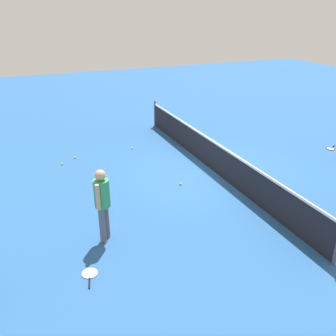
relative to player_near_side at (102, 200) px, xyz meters
name	(u,v)px	position (x,y,z in m)	size (l,w,h in m)	color
ground_plane	(212,170)	(-2.35, 4.04, -1.01)	(40.00, 40.00, 0.00)	#265693
court_net	(213,155)	(-2.35, 4.04, -0.51)	(10.09, 0.09, 1.07)	#4C4C51
player_near_side	(102,200)	(0.00, 0.00, 0.00)	(0.48, 0.47, 1.70)	#595960
tennis_racket_near_player	(90,274)	(1.04, -0.57, -1.00)	(0.61, 0.38, 0.03)	white
tennis_racket_far_player	(331,148)	(-2.26, 8.92, -1.00)	(0.41, 0.60, 0.03)	black
tennis_ball_near_player	(75,157)	(-4.98, 0.18, -0.98)	(0.07, 0.07, 0.07)	#C6E033
tennis_ball_by_net	(180,184)	(-1.76, 2.66, -0.98)	(0.07, 0.07, 0.07)	#C6E033
tennis_ball_midcourt	(132,148)	(-5.06, 2.25, -0.98)	(0.07, 0.07, 0.07)	#C6E033
tennis_ball_baseline	(62,164)	(-4.60, -0.29, -0.98)	(0.07, 0.07, 0.07)	#C6E033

